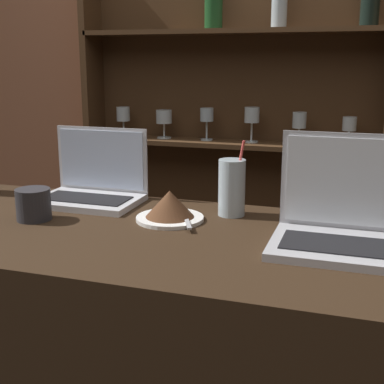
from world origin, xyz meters
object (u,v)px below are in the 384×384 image
at_px(laptop_near, 93,185).
at_px(coffee_cup, 33,204).
at_px(laptop_far, 351,223).
at_px(water_glass, 232,188).
at_px(cake_plate, 170,207).

height_order(laptop_near, coffee_cup, laptop_near).
bearing_deg(laptop_near, coffee_cup, -104.16).
relative_size(laptop_far, coffee_cup, 3.75).
bearing_deg(water_glass, cake_plate, -145.17).
height_order(cake_plate, coffee_cup, coffee_cup).
bearing_deg(laptop_near, laptop_far, -13.43).
height_order(water_glass, coffee_cup, water_glass).
height_order(laptop_near, water_glass, laptop_near).
bearing_deg(cake_plate, laptop_far, -7.73).
relative_size(laptop_near, water_glass, 1.45).
height_order(laptop_far, cake_plate, laptop_far).
height_order(laptop_near, cake_plate, laptop_near).
bearing_deg(coffee_cup, laptop_far, 3.11).
xyz_separation_m(water_glass, coffee_cup, (-0.48, -0.20, -0.03)).
xyz_separation_m(laptop_near, cake_plate, (0.29, -0.12, -0.01)).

